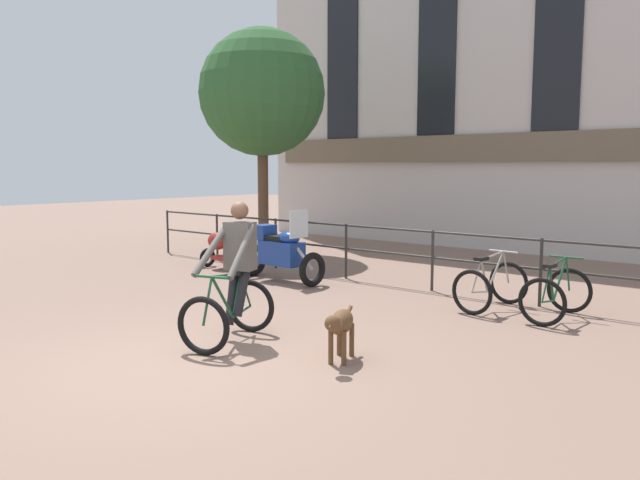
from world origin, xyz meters
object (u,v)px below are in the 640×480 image
parked_bicycle_near_lamp (491,286)px  parked_scooter (224,248)px  dog (340,324)px  cyclist_with_bike (234,279)px  parked_bicycle_mid_left (556,294)px  parked_motorcycle (281,251)px

parked_bicycle_near_lamp → parked_scooter: bearing=6.9°
parked_bicycle_near_lamp → parked_scooter: size_ratio=0.91×
parked_scooter → dog: bearing=-119.0°
dog → parked_bicycle_near_lamp: parked_bicycle_near_lamp is taller
parked_scooter → cyclist_with_bike: bearing=-128.8°
cyclist_with_bike → dog: 1.58m
cyclist_with_bike → parked_scooter: (-4.13, 3.44, -0.30)m
parked_bicycle_mid_left → parked_scooter: bearing=1.6°
cyclist_with_bike → parked_motorcycle: bearing=107.7°
parked_motorcycle → parked_scooter: parked_motorcycle is taller
parked_motorcycle → parked_bicycle_near_lamp: size_ratio=1.51×
parked_motorcycle → parked_scooter: (-1.81, 0.19, -0.10)m
parked_scooter → parked_motorcycle: bearing=-95.1°
cyclist_with_bike → parked_scooter: size_ratio=1.32×
dog → parked_bicycle_mid_left: bearing=48.8°
parked_motorcycle → parked_scooter: size_ratio=1.37×
cyclist_with_bike → parked_bicycle_mid_left: bearing=35.9°
cyclist_with_bike → parked_motorcycle: size_ratio=0.97×
parked_motorcycle → parked_bicycle_mid_left: bearing=-82.7°
dog → parked_bicycle_mid_left: 3.62m
dog → parked_motorcycle: bearing=118.1°
parked_bicycle_near_lamp → parked_scooter: (-5.81, -0.17, 0.10)m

